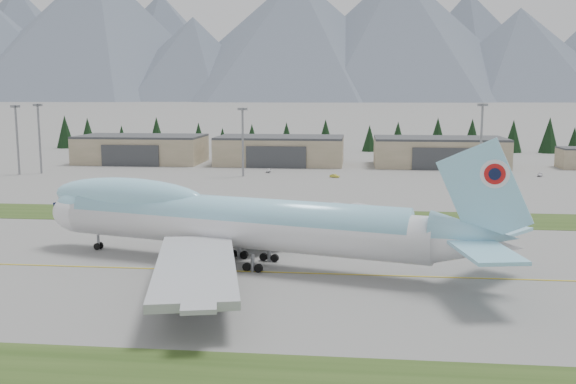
# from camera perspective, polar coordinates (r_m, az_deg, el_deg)

# --- Properties ---
(ground) EXTENTS (7000.00, 7000.00, 0.00)m
(ground) POSITION_cam_1_polar(r_m,az_deg,el_deg) (99.18, -2.24, -7.13)
(ground) COLOR slate
(ground) RESTS_ON ground
(grass_strip_near) EXTENTS (400.00, 14.00, 0.08)m
(grass_strip_near) POSITION_cam_1_polar(r_m,az_deg,el_deg) (64.11, -7.34, -16.39)
(grass_strip_near) COLOR #2B4317
(grass_strip_near) RESTS_ON ground
(grass_strip_far) EXTENTS (400.00, 18.00, 0.08)m
(grass_strip_far) POSITION_cam_1_polar(r_m,az_deg,el_deg) (142.67, 0.36, -2.19)
(grass_strip_far) COLOR #2B4317
(grass_strip_far) RESTS_ON ground
(taxiway_line_main) EXTENTS (400.00, 0.40, 0.02)m
(taxiway_line_main) POSITION_cam_1_polar(r_m,az_deg,el_deg) (99.18, -2.24, -7.13)
(taxiway_line_main) COLOR gold
(taxiway_line_main) RESTS_ON ground
(boeing_747_freighter) EXTENTS (80.99, 67.50, 21.32)m
(boeing_747_freighter) POSITION_cam_1_polar(r_m,az_deg,el_deg) (102.62, -4.80, -2.57)
(boeing_747_freighter) COLOR white
(boeing_747_freighter) RESTS_ON ground
(hangar_left) EXTENTS (48.00, 26.60, 10.80)m
(hangar_left) POSITION_cam_1_polar(r_m,az_deg,el_deg) (259.18, -12.88, 3.75)
(hangar_left) COLOR gray
(hangar_left) RESTS_ON ground
(hangar_center) EXTENTS (48.00, 26.60, 10.80)m
(hangar_center) POSITION_cam_1_polar(r_m,az_deg,el_deg) (246.93, -0.69, 3.73)
(hangar_center) COLOR gray
(hangar_center) RESTS_ON ground
(hangar_right) EXTENTS (48.00, 26.60, 10.80)m
(hangar_right) POSITION_cam_1_polar(r_m,az_deg,el_deg) (247.20, 13.28, 3.50)
(hangar_right) COLOR gray
(hangar_right) RESTS_ON ground
(floodlight_masts) EXTENTS (202.60, 9.10, 23.93)m
(floodlight_masts) POSITION_cam_1_polar(r_m,az_deg,el_deg) (207.30, -1.46, 5.69)
(floodlight_masts) COLOR gray
(floodlight_masts) RESTS_ON ground
(service_vehicle_a) EXTENTS (1.80, 3.95, 1.32)m
(service_vehicle_a) POSITION_cam_1_polar(r_m,az_deg,el_deg) (221.82, -1.75, 1.75)
(service_vehicle_a) COLOR silver
(service_vehicle_a) RESTS_ON ground
(service_vehicle_b) EXTENTS (3.44, 2.67, 1.09)m
(service_vehicle_b) POSITION_cam_1_polar(r_m,az_deg,el_deg) (208.75, 4.17, 1.29)
(service_vehicle_b) COLOR gold
(service_vehicle_b) RESTS_ON ground
(service_vehicle_c) EXTENTS (2.51, 3.85, 1.04)m
(service_vehicle_c) POSITION_cam_1_polar(r_m,az_deg,el_deg) (227.05, 21.48, 1.30)
(service_vehicle_c) COLOR silver
(service_vehicle_c) RESTS_ON ground
(conifer_belt) EXTENTS (269.62, 15.04, 16.40)m
(conifer_belt) POSITION_cam_1_polar(r_m,az_deg,el_deg) (307.47, 3.86, 5.07)
(conifer_belt) COLOR black
(conifer_belt) RESTS_ON ground
(mountain_ridge_front) EXTENTS (4270.20, 1151.08, 506.93)m
(mountain_ridge_front) POSITION_cam_1_polar(r_m,az_deg,el_deg) (2345.04, 1.64, 13.60)
(mountain_ridge_front) COLOR #525F6D
(mountain_ridge_front) RESTS_ON ground
(mountain_ridge_rear) EXTENTS (4537.14, 1069.10, 534.55)m
(mountain_ridge_rear) POSITION_cam_1_polar(r_m,az_deg,el_deg) (3009.19, 9.84, 13.11)
(mountain_ridge_rear) COLOR #525F6D
(mountain_ridge_rear) RESTS_ON ground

